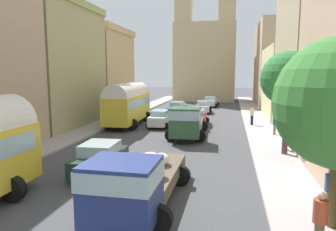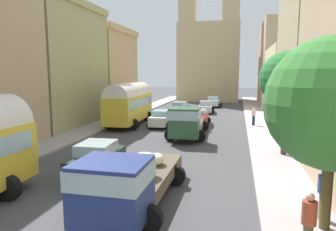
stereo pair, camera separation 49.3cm
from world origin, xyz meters
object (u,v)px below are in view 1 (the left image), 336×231
object	(u,v)px
pedestrian_4	(275,123)
pedestrian_0	(252,115)
cargo_truck_1	(187,122)
pedestrian_3	(320,221)
car_5	(177,108)
pedestrian_1	(285,136)
car_0	(196,117)
pedestrian_2	(330,191)
car_2	(211,101)
parked_bus_1	(128,102)
car_4	(160,118)
car_3	(100,159)
cargo_truck_0	(136,180)
car_1	(203,107)

from	to	relation	value
pedestrian_4	pedestrian_0	bearing A→B (deg)	108.41
cargo_truck_1	pedestrian_3	xyz separation A→B (m)	(5.58, -14.40, -0.21)
pedestrian_3	car_5	bearing A→B (deg)	107.26
pedestrian_1	pedestrian_3	xyz separation A→B (m)	(-1.03, -11.65, 0.03)
car_0	pedestrian_2	world-z (taller)	pedestrian_2
car_2	parked_bus_1	bearing A→B (deg)	-110.58
parked_bus_1	car_4	size ratio (longest dim) A/B	2.22
car_2	car_3	size ratio (longest dim) A/B	1.00
cargo_truck_0	car_3	distance (m)	4.61
cargo_truck_1	car_2	size ratio (longest dim) A/B	1.93
cargo_truck_1	pedestrian_0	distance (m)	8.26
cargo_truck_1	car_0	distance (m)	6.13
parked_bus_1	pedestrian_3	size ratio (longest dim) A/B	4.46
car_2	pedestrian_1	world-z (taller)	pedestrian_1
car_0	pedestrian_1	xyz separation A→B (m)	(6.57, -8.85, 0.27)
car_1	pedestrian_2	size ratio (longest dim) A/B	2.34
cargo_truck_1	car_4	distance (m)	5.42
pedestrian_3	pedestrian_4	size ratio (longest dim) A/B	1.06
car_5	car_3	bearing A→B (deg)	-89.44
car_3	car_5	size ratio (longest dim) A/B	0.87
parked_bus_1	car_5	bearing A→B (deg)	70.33
car_1	car_3	size ratio (longest dim) A/B	1.16
cargo_truck_0	pedestrian_0	size ratio (longest dim) A/B	3.80
car_1	car_3	distance (m)	24.89
parked_bus_1	pedestrian_3	bearing A→B (deg)	-58.17
pedestrian_3	car_3	bearing A→B (deg)	148.62
cargo_truck_0	car_4	size ratio (longest dim) A/B	1.83
car_2	pedestrian_4	size ratio (longest dim) A/B	2.11
car_0	pedestrian_4	distance (m)	7.70
pedestrian_1	cargo_truck_0	bearing A→B (deg)	-123.38
cargo_truck_0	cargo_truck_1	size ratio (longest dim) A/B	0.95
cargo_truck_0	pedestrian_1	bearing A→B (deg)	56.62
cargo_truck_0	car_3	bearing A→B (deg)	129.84
car_1	car_3	bearing A→B (deg)	-96.25
cargo_truck_0	car_5	xyz separation A→B (m)	(-3.16, 26.39, -0.46)
car_2	pedestrian_2	size ratio (longest dim) A/B	2.03
car_3	pedestrian_3	distance (m)	9.95
pedestrian_0	car_1	bearing A→B (deg)	120.61
pedestrian_3	car_4	bearing A→B (deg)	114.87
car_3	pedestrian_1	xyz separation A→B (m)	(9.53, 6.47, 0.24)
car_3	car_4	xyz separation A→B (m)	(-0.22, 13.61, -0.02)
pedestrian_3	pedestrian_4	distance (m)	16.54
parked_bus_1	car_2	bearing A→B (deg)	69.42
parked_bus_1	pedestrian_1	bearing A→B (deg)	-30.15
cargo_truck_1	car_2	bearing A→B (deg)	89.21
pedestrian_0	car_3	bearing A→B (deg)	-117.33
parked_bus_1	pedestrian_2	bearing A→B (deg)	-52.67
pedestrian_1	pedestrian_2	size ratio (longest dim) A/B	0.99
car_0	parked_bus_1	bearing A→B (deg)	-168.10
car_3	car_4	distance (m)	13.61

